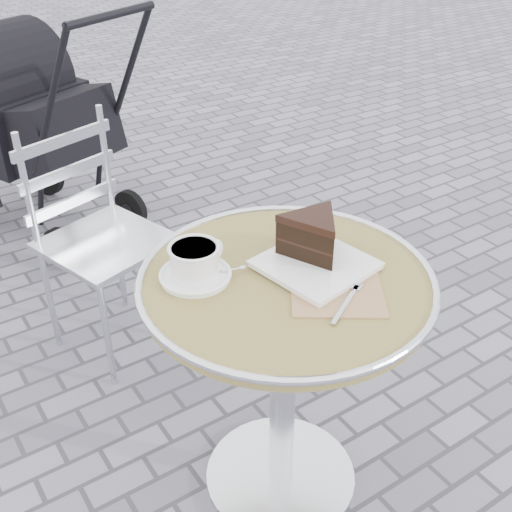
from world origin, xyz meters
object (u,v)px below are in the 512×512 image
baby_stroller (27,130)px  bistro_chair (86,213)px  cafe_table (285,332)px  cake_plate_set (314,242)px  cappuccino_set (195,264)px

baby_stroller → bistro_chair: bearing=-117.3°
baby_stroller → cafe_table: bearing=-110.0°
cafe_table → cake_plate_set: size_ratio=1.83×
cafe_table → cake_plate_set: 0.24m
cake_plate_set → bistro_chair: cake_plate_set is taller
cafe_table → baby_stroller: baby_stroller is taller
cafe_table → cappuccino_set: 0.30m
cafe_table → cappuccino_set: cappuccino_set is taller
cake_plate_set → cappuccino_set: bearing=149.6°
cafe_table → baby_stroller: size_ratio=0.64×
cake_plate_set → bistro_chair: size_ratio=0.47×
cappuccino_set → baby_stroller: bearing=73.1°
bistro_chair → baby_stroller: baby_stroller is taller
cake_plate_set → baby_stroller: (-0.18, 1.91, -0.30)m
cake_plate_set → baby_stroller: 1.94m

